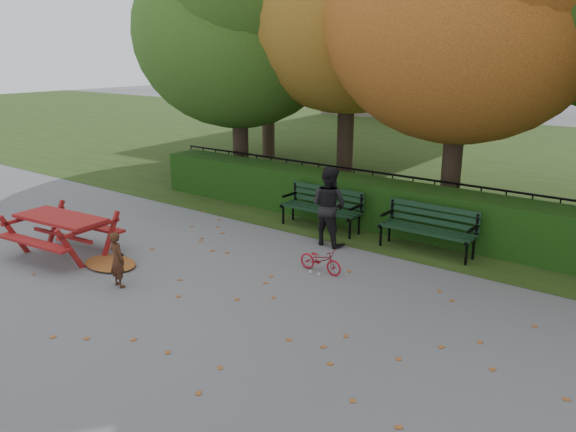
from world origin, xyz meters
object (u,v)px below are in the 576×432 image
Objects in this scene: bench_left at (323,205)px; picnic_table at (61,225)px; child at (117,259)px; adult at (329,206)px; bicycle at (321,260)px; bench_right at (429,225)px; tree_a at (241,16)px.

bench_left is 0.93× the size of picnic_table.
child is (1.99, -0.26, -0.13)m from picnic_table.
adult reaches higher than child.
bicycle is at bearing -56.98° from bench_left.
bench_right reaches higher than bicycle.
picnic_table is at bearing -80.85° from tree_a.
bicycle is at bearing -116.12° from bench_right.
child reaches higher than bench_right.
picnic_table is 1.24× the size of adult.
picnic_table is at bearing 1.51° from child.
adult is at bearing -30.45° from tree_a.
bench_left is 1.00× the size of bench_right.
tree_a reaches higher than child.
adult reaches higher than bicycle.
tree_a is 8.13× the size of child.
bench_left is at bearing 33.54° from bicycle.
bicycle is (-1.03, -2.10, -0.30)m from bench_right.
picnic_table is 5.01m from adult.
bicycle is at bearing 121.13° from adult.
tree_a is at bearing -27.61° from adult.
tree_a reaches higher than bench_right.
child is at bearing -13.58° from picnic_table.
picnic_table is 2.32× the size of bicycle.
bench_right is 1.15× the size of adult.
adult is at bearing -50.26° from bench_left.
child is 4.10m from adult.
tree_a is 8.19m from child.
bench_right reaches higher than picnic_table.
bench_left is 5.20m from picnic_table.
bench_left reaches higher than bicycle.
picnic_table is at bearing -123.78° from bench_left.
tree_a is 6.47m from adult.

